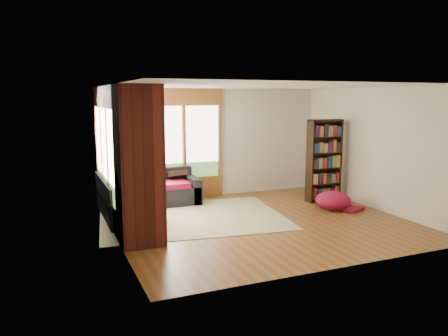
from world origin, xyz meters
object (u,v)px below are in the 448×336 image
object	(u,v)px
brick_chimney	(139,166)
dog_brindle	(145,182)
pouf	(333,200)
dog_tan	(141,172)
sectional_sofa	(142,197)
area_rug	(192,217)
bookshelf	(324,161)

from	to	relation	value
brick_chimney	dog_brindle	size ratio (longest dim) A/B	3.65
brick_chimney	pouf	distance (m)	4.45
dog_tan	pouf	bearing A→B (deg)	-64.84
sectional_sofa	dog_tan	distance (m)	0.54
area_rug	dog_tan	distance (m)	1.58
sectional_sofa	bookshelf	xyz separation A→B (m)	(4.09, -0.71, 0.65)
area_rug	pouf	bearing A→B (deg)	-10.38
sectional_sofa	pouf	world-z (taller)	sectional_sofa
brick_chimney	sectional_sofa	world-z (taller)	brick_chimney
brick_chimney	dog_tan	xyz separation A→B (m)	(0.48, 2.25, -0.50)
pouf	dog_brindle	distance (m)	4.01
sectional_sofa	dog_brindle	bearing A→B (deg)	-99.87
sectional_sofa	area_rug	distance (m)	1.26
bookshelf	pouf	xyz separation A→B (m)	(-0.26, -0.74, -0.74)
bookshelf	dog_tan	size ratio (longest dim) A/B	1.77
bookshelf	dog_tan	world-z (taller)	bookshelf
sectional_sofa	pouf	bearing A→B (deg)	-25.78
sectional_sofa	bookshelf	size ratio (longest dim) A/B	1.16
brick_chimney	area_rug	world-z (taller)	brick_chimney
pouf	area_rug	bearing A→B (deg)	169.62
bookshelf	dog_brindle	size ratio (longest dim) A/B	2.66
bookshelf	pouf	size ratio (longest dim) A/B	2.55
pouf	dog_tan	bearing A→B (deg)	156.34
brick_chimney	sectional_sofa	bearing A→B (deg)	77.71
brick_chimney	dog_brindle	world-z (taller)	brick_chimney
brick_chimney	sectional_sofa	size ratio (longest dim) A/B	1.18
bookshelf	dog_brindle	bearing A→B (deg)	178.28
brick_chimney	dog_brindle	bearing A→B (deg)	74.83
sectional_sofa	dog_tan	xyz separation A→B (m)	(0.04, 0.20, 0.50)
pouf	dog_tan	world-z (taller)	dog_tan
area_rug	dog_brindle	xyz separation A→B (m)	(-0.87, 0.32, 0.72)
dog_tan	sectional_sofa	bearing A→B (deg)	-141.67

